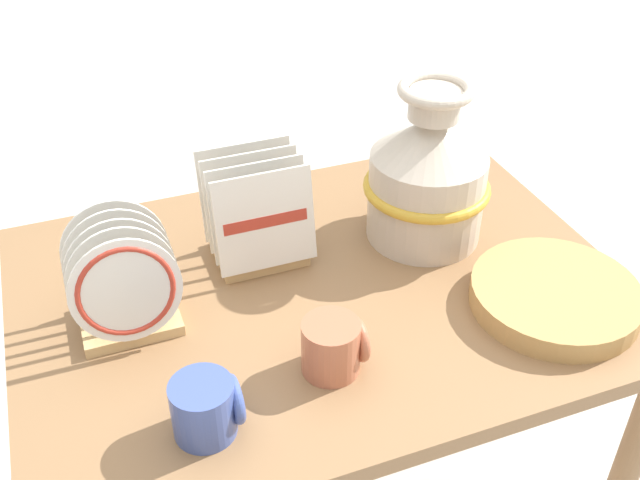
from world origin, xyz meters
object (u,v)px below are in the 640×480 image
object	(u,v)px
dish_rack_round_plates	(124,285)
mug_terracotta_glaze	(334,346)
wicker_charger_stack	(555,296)
mug_cobalt_glaze	(207,408)
ceramic_vase	(428,175)
dish_rack_square_plates	(257,221)

from	to	relation	value
dish_rack_round_plates	mug_terracotta_glaze	world-z (taller)	dish_rack_round_plates
dish_rack_round_plates	mug_terracotta_glaze	size ratio (longest dim) A/B	1.99
wicker_charger_stack	mug_cobalt_glaze	bearing A→B (deg)	-174.89
dish_rack_round_plates	mug_cobalt_glaze	distance (m)	0.30
ceramic_vase	dish_rack_square_plates	distance (m)	0.36
wicker_charger_stack	mug_cobalt_glaze	size ratio (longest dim) A/B	2.90
mug_terracotta_glaze	wicker_charger_stack	bearing A→B (deg)	0.56
ceramic_vase	mug_cobalt_glaze	xyz separation A→B (m)	(-0.55, -0.36, -0.10)
dish_rack_square_plates	mug_terracotta_glaze	size ratio (longest dim) A/B	2.02
dish_rack_round_plates	dish_rack_square_plates	bearing A→B (deg)	23.46
ceramic_vase	mug_cobalt_glaze	bearing A→B (deg)	-147.09
dish_rack_square_plates	mug_cobalt_glaze	distance (m)	0.46
mug_cobalt_glaze	dish_rack_round_plates	bearing A→B (deg)	104.58
dish_rack_square_plates	wicker_charger_stack	xyz separation A→B (m)	(0.47, -0.35, -0.06)
ceramic_vase	wicker_charger_stack	distance (m)	0.34
wicker_charger_stack	mug_terracotta_glaze	xyz separation A→B (m)	(-0.45, -0.00, 0.03)
dish_rack_round_plates	mug_terracotta_glaze	bearing A→B (deg)	-37.18
ceramic_vase	wicker_charger_stack	xyz separation A→B (m)	(0.12, -0.30, -0.12)
dish_rack_round_plates	mug_cobalt_glaze	bearing A→B (deg)	-75.42
mug_cobalt_glaze	mug_terracotta_glaze	bearing A→B (deg)	13.70
wicker_charger_stack	mug_terracotta_glaze	distance (m)	0.45
ceramic_vase	mug_cobalt_glaze	distance (m)	0.67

